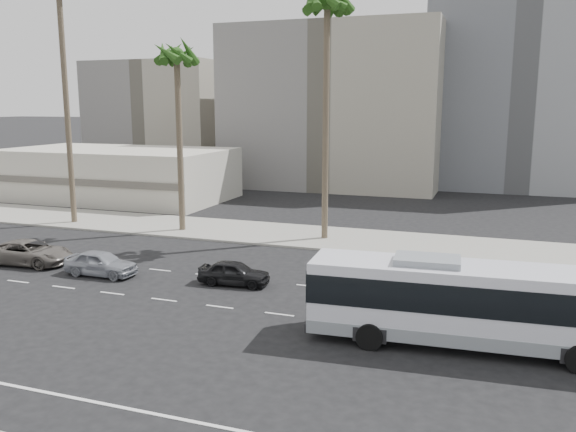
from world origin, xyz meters
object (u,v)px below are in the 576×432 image
at_px(city_bus, 467,301).
at_px(car_a, 234,273).
at_px(palm_mid, 177,59).
at_px(car_b, 101,263).
at_px(car_c, 29,252).
at_px(palm_near, 327,7).

xyz_separation_m(city_bus, car_a, (-11.95, 4.35, -1.20)).
relative_size(car_a, palm_mid, 0.27).
distance_m(car_b, car_c, 5.53).
bearing_deg(car_a, car_c, 86.97).
height_order(city_bus, palm_mid, palm_mid).
bearing_deg(car_c, palm_mid, -23.94).
bearing_deg(car_a, city_bus, -114.69).
bearing_deg(car_c, palm_near, -55.23).
bearing_deg(car_b, car_a, -83.29).
height_order(city_bus, car_c, city_bus).
distance_m(car_a, car_b, 7.76).
bearing_deg(palm_near, car_a, -97.76).
xyz_separation_m(car_a, palm_mid, (-9.23, 10.82, 11.91)).
relative_size(city_bus, palm_mid, 0.89).
bearing_deg(palm_near, palm_mid, -175.43).
relative_size(car_a, car_b, 0.91).
bearing_deg(palm_mid, car_b, -82.57).
relative_size(car_b, car_c, 0.80).
distance_m(car_b, palm_mid, 16.76).
distance_m(city_bus, car_b, 19.98).
relative_size(city_bus, palm_near, 0.72).
distance_m(car_a, palm_mid, 18.55).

